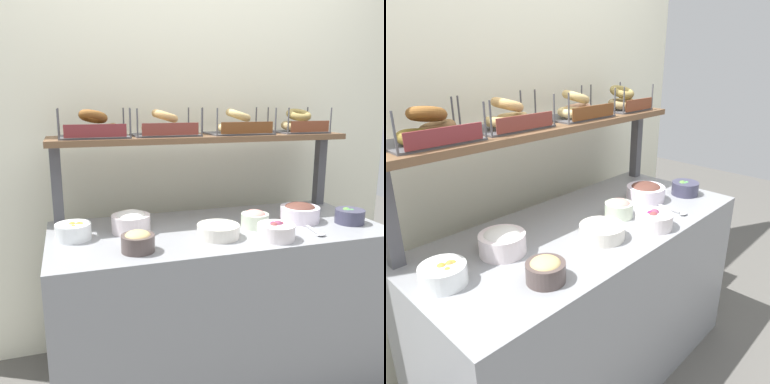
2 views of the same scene
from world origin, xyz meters
The scene contains 19 objects.
ground_plane centered at (0.00, 0.00, 0.00)m, with size 8.00×8.00×0.00m, color #595651.
back_wall centered at (0.00, 0.55, 1.20)m, with size 2.80×0.06×2.40m, color white.
deli_counter centered at (0.00, 0.00, 0.42)m, with size 1.60×0.70×0.85m, color gray.
shelf_riser_left centered at (-0.74, 0.27, 1.05)m, with size 0.05×0.05×0.40m, color #4C4C51.
shelf_riser_right centered at (0.74, 0.27, 1.05)m, with size 0.05×0.05×0.40m, color #4C4C51.
upper_shelf centered at (0.00, 0.27, 1.26)m, with size 1.56×0.32×0.03m, color brown.
bowl_potato_salad centered at (-0.05, -0.13, 0.89)m, with size 0.19×0.19×0.08m.
bowl_cream_cheese centered at (-0.42, 0.06, 0.90)m, with size 0.18×0.18×0.10m.
bowl_lox_spread centered at (0.17, -0.05, 0.89)m, with size 0.13×0.13×0.09m.
bowl_beet_salad centered at (0.18, -0.23, 0.89)m, with size 0.17×0.17×0.08m.
bowl_hummus centered at (-0.43, -0.20, 0.89)m, with size 0.14×0.14×0.09m.
bowl_veggie_mix centered at (0.66, -0.13, 0.89)m, with size 0.14×0.14×0.08m.
bowl_chocolate_spread centered at (0.44, -0.02, 0.90)m, with size 0.20×0.20×0.10m.
bowl_fruit_salad centered at (-0.68, 0.03, 0.89)m, with size 0.16×0.16×0.08m.
serving_spoon_near_plate centered at (0.40, -0.22, 0.86)m, with size 0.05×0.18×0.01m.
bagel_basket_cinnamon_raisin centered at (-0.56, 0.27, 1.33)m, with size 0.33×0.26×0.14m.
bagel_basket_sesame centered at (-0.20, 0.28, 1.33)m, with size 0.33×0.25×0.14m.
bagel_basket_plain centered at (0.21, 0.27, 1.33)m, with size 0.34×0.27×0.14m.
bagel_basket_everything centered at (0.58, 0.27, 1.33)m, with size 0.28×0.25×0.14m.
Camera 1 is at (-0.69, -1.76, 1.45)m, focal length 37.74 mm.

